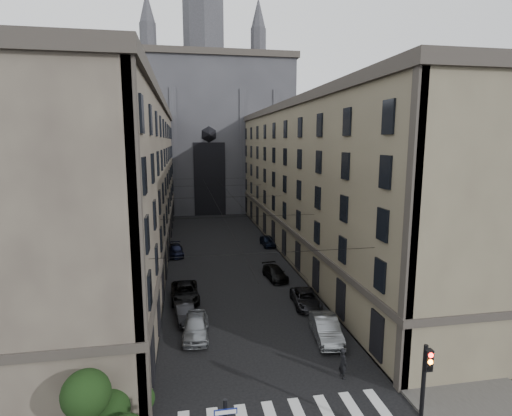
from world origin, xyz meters
TOP-DOWN VIEW (x-y plane):
  - sidewalk_left at (-10.50, 36.00)m, footprint 7.00×80.00m
  - sidewalk_right at (10.50, 36.00)m, footprint 7.00×80.00m
  - building_left at (-13.44, 36.00)m, footprint 13.60×60.60m
  - building_right at (13.44, 36.00)m, footprint 13.60×60.60m
  - gothic_tower at (0.00, 74.96)m, footprint 35.00×23.00m
  - traffic_light_right at (5.60, 1.92)m, footprint 0.34×0.50m
  - shrub_cluster at (-8.72, 5.01)m, footprint 3.90×4.40m
  - tram_wires at (0.00, 35.63)m, footprint 14.00×60.00m
  - car_left_near at (-4.33, 14.81)m, footprint 2.17×4.80m
  - car_left_midnear at (-5.10, 17.71)m, footprint 1.89×4.12m
  - car_left_midfar at (-5.08, 21.92)m, footprint 2.61×5.33m
  - car_left_far at (-6.20, 36.66)m, footprint 2.26×4.74m
  - car_right_near at (4.96, 12.74)m, footprint 2.30×5.04m
  - car_right_midnear at (5.30, 18.75)m, footprint 2.52×4.83m
  - car_right_midfar at (4.20, 25.96)m, footprint 2.29×4.60m
  - car_right_far at (6.20, 39.15)m, footprint 1.78×4.16m
  - pedestrian at (4.28, 8.00)m, footprint 0.56×0.76m

SIDE VIEW (x-z plane):
  - sidewalk_left at x=-10.50m, z-range 0.00..0.15m
  - sidewalk_right at x=10.50m, z-range 0.00..0.15m
  - car_right_midfar at x=4.20m, z-range 0.00..1.29m
  - car_right_midnear at x=5.30m, z-range 0.00..1.30m
  - car_left_midnear at x=-5.10m, z-range 0.00..1.31m
  - car_left_far at x=-6.20m, z-range 0.00..1.33m
  - car_right_far at x=6.20m, z-range 0.00..1.40m
  - car_left_midfar at x=-5.08m, z-range 0.00..1.46m
  - car_left_near at x=-4.33m, z-range 0.00..1.60m
  - car_right_near at x=4.96m, z-range 0.00..1.60m
  - pedestrian at x=4.28m, z-range 0.00..1.91m
  - shrub_cluster at x=-8.72m, z-range -0.15..3.75m
  - traffic_light_right at x=5.60m, z-range 0.69..5.89m
  - tram_wires at x=0.00m, z-range 7.03..7.46m
  - building_left at x=-13.44m, z-range -0.08..18.77m
  - building_right at x=13.44m, z-range -0.08..18.77m
  - gothic_tower at x=0.00m, z-range -11.20..46.80m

